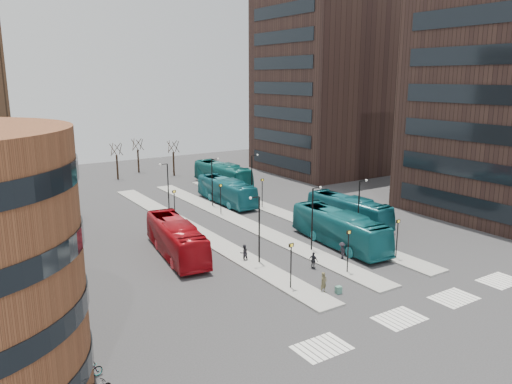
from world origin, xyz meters
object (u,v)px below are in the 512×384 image
teal_bus_b (226,191)px  teal_bus_c (349,210)px  red_bus (176,238)px  commuter_b (313,260)px  traveller (324,282)px  commuter_c (342,251)px  bicycle_far (87,372)px  commuter_a (244,253)px  teal_bus_a (339,229)px  suitcase (338,290)px  teal_bus_d (222,174)px

teal_bus_b → teal_bus_c: bearing=-64.9°
red_bus → commuter_b: size_ratio=7.99×
teal_bus_c → traveller: size_ratio=6.79×
commuter_c → bicycle_far: 25.31m
traveller → commuter_a: size_ratio=1.06×
commuter_a → teal_bus_b: bearing=-110.1°
teal_bus_a → commuter_c: (-2.41, -3.05, -0.92)m
teal_bus_a → commuter_a: teal_bus_a is taller
teal_bus_a → traveller: size_ratio=7.48×
suitcase → teal_bus_c: teal_bus_c is taller
red_bus → traveller: (6.09, -13.80, -0.84)m
suitcase → commuter_a: bearing=110.6°
teal_bus_a → commuter_b: 7.01m
teal_bus_d → red_bus: bearing=-129.4°
suitcase → red_bus: red_bus is taller
red_bus → commuter_b: (8.61, -9.51, -0.92)m
suitcase → commuter_b: commuter_b is taller
teal_bus_b → traveller: bearing=-103.8°
teal_bus_b → traveller: size_ratio=7.11×
commuter_c → teal_bus_a: bearing=160.5°
bicycle_far → commuter_b: bearing=-81.9°
teal_bus_a → teal_bus_d: size_ratio=0.98×
commuter_a → commuter_b: bearing=135.9°
traveller → bicycle_far: size_ratio=0.96×
suitcase → bicycle_far: size_ratio=0.33×
traveller → red_bus: bearing=107.0°
teal_bus_a → teal_bus_b: bearing=96.5°
suitcase → traveller: (-0.87, 0.76, 0.54)m
commuter_a → commuter_c: bearing=155.5°
traveller → commuter_c: traveller is taller
red_bus → teal_bus_d: size_ratio=0.94×
teal_bus_a → suitcase: bearing=-128.3°
suitcase → teal_bus_a: bearing=54.3°
suitcase → teal_bus_d: teal_bus_d is taller
teal_bus_c → commuter_b: teal_bus_c is taller
teal_bus_b → commuter_b: size_ratio=7.90×
traveller → commuter_b: bearing=52.7°
teal_bus_a → teal_bus_d: bearing=86.6°
red_bus → commuter_a: bearing=-38.1°
commuter_a → bicycle_far: commuter_a is taller
traveller → teal_bus_a: bearing=35.1°
teal_bus_c → bicycle_far: size_ratio=6.54×
commuter_a → commuter_c: 8.94m
red_bus → bicycle_far: red_bus is taller
commuter_a → commuter_b: 6.33m
teal_bus_a → commuter_a: bearing=176.1°
suitcase → teal_bus_d: (11.65, 38.98, 1.48)m
red_bus → traveller: bearing=-58.1°
commuter_c → traveller: bearing=-34.2°
commuter_a → red_bus: bearing=-40.7°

